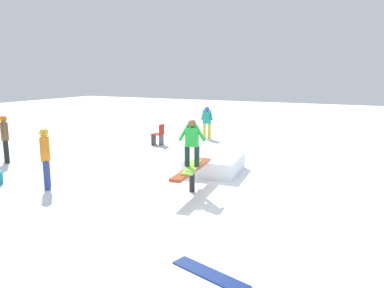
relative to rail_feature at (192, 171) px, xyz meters
name	(u,v)px	position (x,y,z in m)	size (l,w,h in m)	color
ground_plane	(192,192)	(0.00, 0.00, -0.54)	(60.00, 60.00, 0.00)	white
rail_feature	(192,171)	(0.00, 0.00, 0.00)	(2.30, 0.54, 0.64)	black
snow_kicker_ramp	(215,164)	(-1.99, -0.23, -0.29)	(1.80, 1.50, 0.49)	white
main_rider_on_rail	(192,145)	(0.00, 0.00, 0.67)	(1.51, 0.71, 1.22)	#8AD73B
bystander_teal	(207,121)	(-7.32, -2.89, 0.28)	(0.24, 0.62, 1.46)	yellow
bystander_brown	(5,136)	(-0.06, -7.01, 0.35)	(0.43, 0.60, 1.59)	black
bystander_orange	(45,155)	(1.42, -3.51, 0.35)	(0.55, 0.54, 1.59)	navy
loose_snowboard_navy	(210,274)	(3.45, 2.02, -0.53)	(1.31, 0.28, 0.02)	navy
folding_chair	(158,135)	(-4.99, -4.05, -0.13)	(0.48, 0.48, 0.88)	#3F3F44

